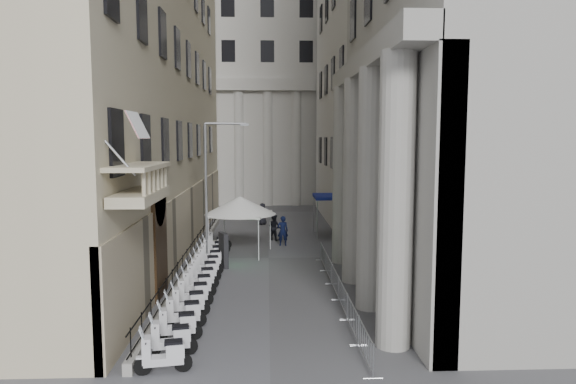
% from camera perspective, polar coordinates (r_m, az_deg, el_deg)
% --- Properties ---
extents(far_building, '(22.00, 10.00, 30.00)m').
position_cam_1_polar(far_building, '(59.44, -2.31, 13.62)').
color(far_building, '#AEADA5').
rests_on(far_building, ground).
extents(iron_fence, '(0.30, 28.00, 1.40)m').
position_cam_1_polar(iron_fence, '(30.10, -10.45, -7.82)').
color(iron_fence, black).
rests_on(iron_fence, ground).
extents(blue_awning, '(1.60, 3.00, 3.00)m').
position_cam_1_polar(blue_awning, '(37.85, 4.12, -4.87)').
color(blue_awning, navy).
rests_on(blue_awning, ground).
extents(flag, '(1.00, 1.40, 8.20)m').
position_cam_1_polar(flag, '(17.90, -15.59, -17.77)').
color(flag, '#9E0C11').
rests_on(flag, ground).
extents(scooter_0, '(1.47, 0.78, 1.50)m').
position_cam_1_polar(scooter_0, '(17.05, -13.59, -18.98)').
color(scooter_0, silver).
rests_on(scooter_0, ground).
extents(scooter_1, '(1.47, 0.78, 1.50)m').
position_cam_1_polar(scooter_1, '(18.17, -12.79, -17.33)').
color(scooter_1, silver).
rests_on(scooter_1, ground).
extents(scooter_2, '(1.47, 0.78, 1.50)m').
position_cam_1_polar(scooter_2, '(19.31, -12.09, -15.86)').
color(scooter_2, silver).
rests_on(scooter_2, ground).
extents(scooter_3, '(1.47, 0.78, 1.50)m').
position_cam_1_polar(scooter_3, '(20.47, -11.48, -14.57)').
color(scooter_3, silver).
rests_on(scooter_3, ground).
extents(scooter_4, '(1.47, 0.78, 1.50)m').
position_cam_1_polar(scooter_4, '(21.63, -10.94, -13.40)').
color(scooter_4, silver).
rests_on(scooter_4, ground).
extents(scooter_5, '(1.47, 0.78, 1.50)m').
position_cam_1_polar(scooter_5, '(22.81, -10.46, -12.36)').
color(scooter_5, silver).
rests_on(scooter_5, ground).
extents(scooter_6, '(1.47, 0.78, 1.50)m').
position_cam_1_polar(scooter_6, '(23.99, -10.03, -11.42)').
color(scooter_6, silver).
rests_on(scooter_6, ground).
extents(scooter_7, '(1.47, 0.78, 1.50)m').
position_cam_1_polar(scooter_7, '(25.18, -9.64, -10.57)').
color(scooter_7, silver).
rests_on(scooter_7, ground).
extents(scooter_8, '(1.47, 0.78, 1.50)m').
position_cam_1_polar(scooter_8, '(26.38, -9.29, -9.79)').
color(scooter_8, silver).
rests_on(scooter_8, ground).
extents(scooter_9, '(1.47, 0.78, 1.50)m').
position_cam_1_polar(scooter_9, '(27.58, -8.97, -9.08)').
color(scooter_9, silver).
rests_on(scooter_9, ground).
extents(scooter_10, '(1.47, 0.78, 1.50)m').
position_cam_1_polar(scooter_10, '(28.78, -8.68, -8.43)').
color(scooter_10, silver).
rests_on(scooter_10, ground).
extents(scooter_11, '(1.47, 0.78, 1.50)m').
position_cam_1_polar(scooter_11, '(29.99, -8.41, -7.83)').
color(scooter_11, silver).
rests_on(scooter_11, ground).
extents(scooter_12, '(1.47, 0.78, 1.50)m').
position_cam_1_polar(scooter_12, '(31.21, -8.17, -7.28)').
color(scooter_12, silver).
rests_on(scooter_12, ground).
extents(scooter_13, '(1.47, 0.78, 1.50)m').
position_cam_1_polar(scooter_13, '(32.42, -7.94, -6.77)').
color(scooter_13, silver).
rests_on(scooter_13, ground).
extents(scooter_14, '(1.47, 0.78, 1.50)m').
position_cam_1_polar(scooter_14, '(33.64, -7.73, -6.30)').
color(scooter_14, silver).
rests_on(scooter_14, ground).
extents(barrier_0, '(0.60, 2.40, 1.10)m').
position_cam_1_polar(barrier_0, '(17.52, 8.58, -18.16)').
color(barrier_0, '#9A9CA1').
rests_on(barrier_0, ground).
extents(barrier_1, '(0.60, 2.40, 1.10)m').
position_cam_1_polar(barrier_1, '(19.79, 7.17, -15.23)').
color(barrier_1, '#9A9CA1').
rests_on(barrier_1, ground).
extents(barrier_2, '(0.60, 2.40, 1.10)m').
position_cam_1_polar(barrier_2, '(22.10, 6.08, -12.90)').
color(barrier_2, '#9A9CA1').
rests_on(barrier_2, ground).
extents(barrier_3, '(0.60, 2.40, 1.10)m').
position_cam_1_polar(barrier_3, '(24.46, 5.21, -11.01)').
color(barrier_3, '#9A9CA1').
rests_on(barrier_3, ground).
extents(barrier_4, '(0.60, 2.40, 1.10)m').
position_cam_1_polar(barrier_4, '(26.84, 4.50, -9.45)').
color(barrier_4, '#9A9CA1').
rests_on(barrier_4, ground).
extents(barrier_5, '(0.60, 2.40, 1.10)m').
position_cam_1_polar(barrier_5, '(29.24, 3.92, -8.15)').
color(barrier_5, '#9A9CA1').
rests_on(barrier_5, ground).
extents(security_tent, '(4.40, 4.40, 3.58)m').
position_cam_1_polar(security_tent, '(32.12, -5.85, -1.45)').
color(security_tent, silver).
rests_on(security_tent, ground).
extents(street_lamp, '(2.59, 0.74, 8.04)m').
position_cam_1_polar(street_lamp, '(30.30, -8.55, 1.48)').
color(street_lamp, gray).
rests_on(street_lamp, ground).
extents(info_kiosk, '(0.62, 0.95, 1.94)m').
position_cam_1_polar(info_kiosk, '(28.77, -7.16, -6.40)').
color(info_kiosk, black).
rests_on(info_kiosk, ground).
extents(pedestrian_a, '(0.76, 0.53, 1.99)m').
position_cam_1_polar(pedestrian_a, '(34.22, -0.59, -4.33)').
color(pedestrian_a, '#0D1334').
rests_on(pedestrian_a, ground).
extents(pedestrian_b, '(1.12, 1.09, 1.83)m').
position_cam_1_polar(pedestrian_b, '(36.02, -1.56, -3.94)').
color(pedestrian_b, black).
rests_on(pedestrian_b, ground).
extents(pedestrian_c, '(1.04, 0.98, 1.79)m').
position_cam_1_polar(pedestrian_c, '(42.44, -2.85, -2.45)').
color(pedestrian_c, black).
rests_on(pedestrian_c, ground).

